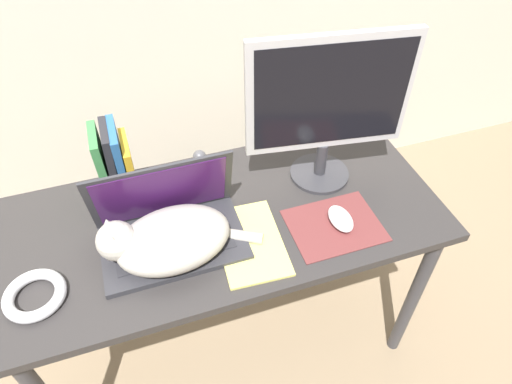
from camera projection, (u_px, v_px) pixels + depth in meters
desk at (226, 235)px, 1.41m from camera, size 1.29×0.58×0.72m
laptop at (170, 228)px, 1.25m from camera, size 0.39×0.24×0.25m
cat at (167, 239)px, 1.20m from camera, size 0.44×0.24×0.15m
external_monitor at (328, 105)px, 1.28m from camera, size 0.47×0.19×0.48m
mousepad at (334, 225)px, 1.32m from camera, size 0.26×0.21×0.00m
computer_mouse at (341, 219)px, 1.31m from camera, size 0.06×0.11×0.03m
book_row at (115, 165)px, 1.33m from camera, size 0.10×0.14×0.25m
cable_coil at (35, 295)px, 1.14m from camera, size 0.16×0.16×0.03m
notepad at (250, 242)px, 1.27m from camera, size 0.19×0.29×0.01m
webcam at (200, 158)px, 1.47m from camera, size 0.04×0.04×0.07m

